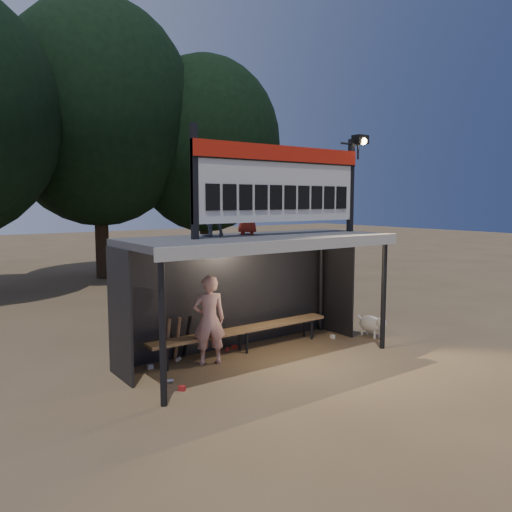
# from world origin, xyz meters

# --- Properties ---
(ground) EXTENTS (80.00, 80.00, 0.00)m
(ground) POSITION_xyz_m (0.00, 0.00, 0.00)
(ground) COLOR brown
(ground) RESTS_ON ground
(player) EXTENTS (0.69, 0.57, 1.63)m
(player) POSITION_xyz_m (-0.90, 0.33, 0.82)
(player) COLOR white
(player) RESTS_ON ground
(child_a) EXTENTS (0.54, 0.43, 1.08)m
(child_a) POSITION_xyz_m (-0.80, 0.44, 2.86)
(child_a) COLOR slate
(child_a) RESTS_ON dugout_shelter
(child_b) EXTENTS (0.54, 0.48, 0.93)m
(child_b) POSITION_xyz_m (0.02, 0.44, 2.79)
(child_b) COLOR maroon
(child_b) RESTS_ON dugout_shelter
(dugout_shelter) EXTENTS (5.10, 2.08, 2.32)m
(dugout_shelter) POSITION_xyz_m (0.00, 0.24, 1.85)
(dugout_shelter) COLOR #3F3F41
(dugout_shelter) RESTS_ON ground
(scoreboard_assembly) EXTENTS (4.10, 0.27, 1.99)m
(scoreboard_assembly) POSITION_xyz_m (0.56, -0.01, 3.32)
(scoreboard_assembly) COLOR black
(scoreboard_assembly) RESTS_ON dugout_shelter
(bench) EXTENTS (4.00, 0.35, 0.48)m
(bench) POSITION_xyz_m (0.00, 0.55, 0.43)
(bench) COLOR #977247
(bench) RESTS_ON ground
(tree_mid) EXTENTS (7.22, 7.22, 10.36)m
(tree_mid) POSITION_xyz_m (1.00, 11.50, 6.17)
(tree_mid) COLOR #322216
(tree_mid) RESTS_ON ground
(tree_right) EXTENTS (6.08, 6.08, 8.72)m
(tree_right) POSITION_xyz_m (5.00, 10.50, 5.19)
(tree_right) COLOR black
(tree_right) RESTS_ON ground
(dog) EXTENTS (0.36, 0.81, 0.49)m
(dog) POSITION_xyz_m (2.91, -0.20, 0.28)
(dog) COLOR beige
(dog) RESTS_ON ground
(bats) EXTENTS (0.48, 0.33, 0.84)m
(bats) POSITION_xyz_m (-1.29, 0.82, 0.43)
(bats) COLOR #996D47
(bats) RESTS_ON ground
(litter) EXTENTS (4.13, 1.47, 0.08)m
(litter) POSITION_xyz_m (-0.73, 0.37, 0.04)
(litter) COLOR #A8271C
(litter) RESTS_ON ground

